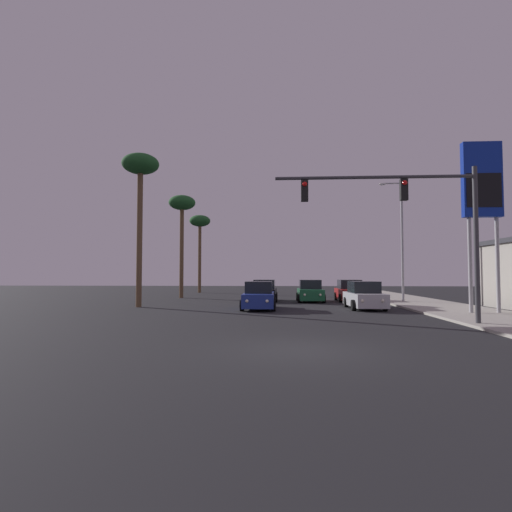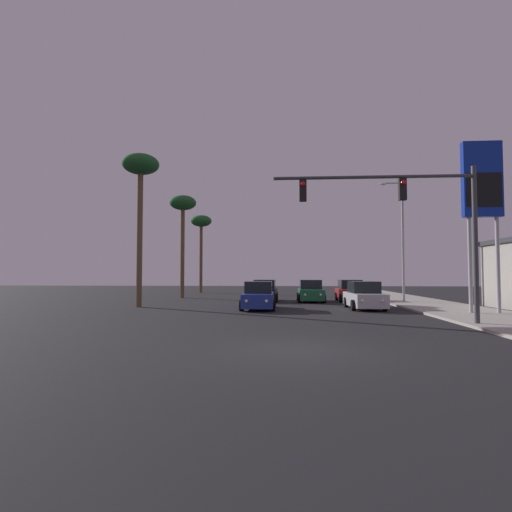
# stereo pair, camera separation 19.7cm
# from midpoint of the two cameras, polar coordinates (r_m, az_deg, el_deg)

# --- Properties ---
(ground_plane) EXTENTS (120.00, 120.00, 0.00)m
(ground_plane) POSITION_cam_midpoint_polar(r_m,az_deg,el_deg) (11.55, 6.08, -13.20)
(ground_plane) COLOR black
(sidewalk_right) EXTENTS (5.00, 60.00, 0.12)m
(sidewalk_right) POSITION_cam_midpoint_polar(r_m,az_deg,el_deg) (23.67, 28.61, -7.29)
(sidewalk_right) COLOR #9E998E
(sidewalk_right) RESTS_ON ground
(car_black) EXTENTS (2.04, 4.34, 1.68)m
(car_black) POSITION_cam_midpoint_polar(r_m,az_deg,el_deg) (31.51, 1.04, -5.08)
(car_black) COLOR black
(car_black) RESTS_ON ground
(car_blue) EXTENTS (2.04, 4.32, 1.68)m
(car_blue) POSITION_cam_midpoint_polar(r_m,az_deg,el_deg) (24.33, 0.18, -5.82)
(car_blue) COLOR navy
(car_blue) RESTS_ON ground
(car_green) EXTENTS (2.04, 4.31, 1.68)m
(car_green) POSITION_cam_midpoint_polar(r_m,az_deg,el_deg) (31.28, 7.56, -5.08)
(car_green) COLOR #195933
(car_green) RESTS_ON ground
(car_silver) EXTENTS (2.04, 4.34, 1.68)m
(car_silver) POSITION_cam_midpoint_polar(r_m,az_deg,el_deg) (25.38, 15.00, -5.59)
(car_silver) COLOR #B7B7BC
(car_silver) RESTS_ON ground
(car_red) EXTENTS (2.04, 4.31, 1.68)m
(car_red) POSITION_cam_midpoint_polar(r_m,az_deg,el_deg) (32.10, 13.05, -4.97)
(car_red) COLOR maroon
(car_red) RESTS_ON ground
(traffic_light_mast) EXTENTS (8.41, 0.36, 6.50)m
(traffic_light_mast) POSITION_cam_midpoint_polar(r_m,az_deg,el_deg) (18.04, 21.47, 6.05)
(traffic_light_mast) COLOR #38383D
(traffic_light_mast) RESTS_ON sidewalk_right
(street_lamp) EXTENTS (1.74, 0.24, 9.00)m
(street_lamp) POSITION_cam_midpoint_polar(r_m,az_deg,el_deg) (31.77, 19.75, 2.96)
(street_lamp) COLOR #99999E
(street_lamp) RESTS_ON sidewalk_right
(gas_station_sign) EXTENTS (2.00, 0.42, 9.00)m
(gas_station_sign) POSITION_cam_midpoint_polar(r_m,az_deg,el_deg) (24.42, 29.37, 8.34)
(gas_station_sign) COLOR #99999E
(gas_station_sign) RESTS_ON sidewalk_right
(palm_tree_far) EXTENTS (2.40, 2.40, 8.93)m
(palm_tree_far) POSITION_cam_midpoint_polar(r_m,az_deg,el_deg) (46.60, -8.14, 4.37)
(palm_tree_far) COLOR brown
(palm_tree_far) RESTS_ON ground
(palm_tree_mid) EXTENTS (2.40, 2.40, 9.24)m
(palm_tree_mid) POSITION_cam_midpoint_polar(r_m,az_deg,el_deg) (36.90, -10.68, 6.66)
(palm_tree_mid) COLOR brown
(palm_tree_mid) RESTS_ON ground
(palm_tree_near) EXTENTS (2.40, 2.40, 10.01)m
(palm_tree_near) POSITION_cam_midpoint_polar(r_m,az_deg,el_deg) (27.73, -16.39, 11.23)
(palm_tree_near) COLOR brown
(palm_tree_near) RESTS_ON ground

